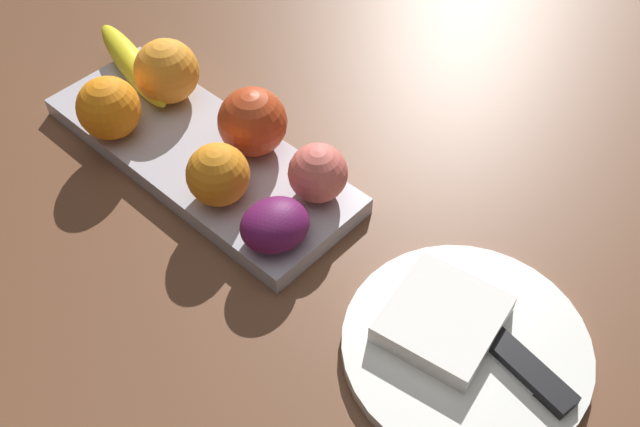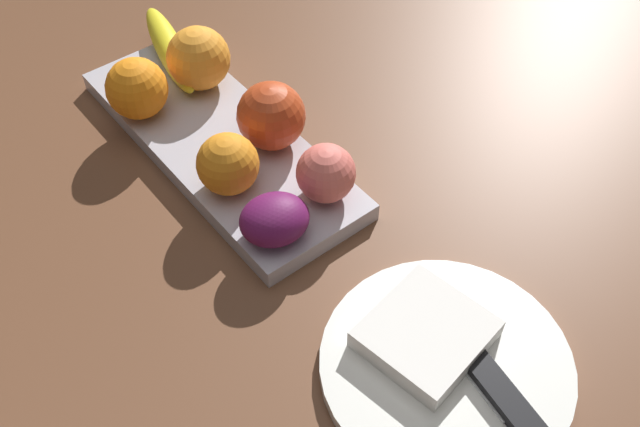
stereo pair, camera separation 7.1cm
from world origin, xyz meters
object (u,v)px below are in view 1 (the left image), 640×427
object	(u,v)px
apple	(252,122)
knife	(516,360)
folded_napkin	(443,319)
peach	(318,173)
orange_near_banana	(218,175)
orange_near_apple	(167,71)
dinner_plate	(466,347)
grape_bunch	(275,225)
banana	(132,64)
orange_center	(109,108)
fruit_tray	(202,155)

from	to	relation	value
apple	knife	distance (m)	0.36
folded_napkin	peach	bearing A→B (deg)	-11.34
orange_near_banana	peach	world-z (taller)	orange_near_banana
orange_near_apple	folded_napkin	world-z (taller)	orange_near_apple
dinner_plate	apple	bearing A→B (deg)	-7.49
knife	orange_near_apple	bearing A→B (deg)	6.57
apple	orange_near_banana	bearing A→B (deg)	110.07
grape_bunch	banana	bearing A→B (deg)	-12.05
apple	dinner_plate	size ratio (longest dim) A/B	0.33
orange_center	folded_napkin	distance (m)	0.43
fruit_tray	dinner_plate	size ratio (longest dim) A/B	1.72
grape_bunch	dinner_plate	world-z (taller)	grape_bunch
apple	banana	xyz separation A→B (m)	(0.20, 0.01, -0.02)
orange_near_banana	banana	bearing A→B (deg)	-15.76
grape_bunch	orange_center	bearing A→B (deg)	2.87
apple	orange_center	size ratio (longest dim) A/B	1.07
orange_near_apple	orange_center	xyz separation A→B (m)	(-0.00, 0.08, -0.00)
banana	orange_near_apple	distance (m)	0.07
banana	dinner_plate	world-z (taller)	banana
banana	knife	xyz separation A→B (m)	(-0.56, 0.02, -0.02)
grape_bunch	folded_napkin	distance (m)	0.18
peach	grape_bunch	bearing A→B (deg)	98.60
orange_near_banana	orange_center	xyz separation A→B (m)	(0.16, 0.01, 0.00)
folded_napkin	orange_near_apple	bearing A→B (deg)	-4.72
banana	grape_bunch	size ratio (longest dim) A/B	2.59
fruit_tray	peach	xyz separation A→B (m)	(-0.14, -0.04, 0.04)
peach	folded_napkin	distance (m)	0.20
fruit_tray	orange_near_apple	world-z (taller)	orange_near_apple
peach	folded_napkin	size ratio (longest dim) A/B	0.60
apple	orange_near_banana	distance (m)	0.08
apple	orange_near_banana	size ratio (longest dim) A/B	1.15
orange_near_banana	folded_napkin	size ratio (longest dim) A/B	0.64
orange_near_banana	orange_center	bearing A→B (deg)	5.03
banana	folded_napkin	size ratio (longest dim) A/B	1.77
banana	orange_near_banana	xyz separation A→B (m)	(-0.23, 0.06, 0.02)
grape_bunch	apple	bearing A→B (deg)	-35.03
fruit_tray	banana	distance (m)	0.16
orange_near_banana	dinner_plate	size ratio (longest dim) A/B	0.29
peach	dinner_plate	world-z (taller)	peach
apple	folded_napkin	xyz separation A→B (m)	(-0.29, 0.04, -0.04)
fruit_tray	orange_center	xyz separation A→B (m)	(0.09, 0.05, 0.05)
orange_near_apple	dinner_plate	xyz separation A→B (m)	(-0.45, 0.04, -0.05)
banana	orange_center	bearing A→B (deg)	144.82
fruit_tray	banana	world-z (taller)	banana
fruit_tray	orange_near_apple	size ratio (longest dim) A/B	5.16
orange_near_apple	grape_bunch	world-z (taller)	orange_near_apple
fruit_tray	orange_near_apple	bearing A→B (deg)	-20.69
dinner_plate	knife	world-z (taller)	knife
folded_napkin	knife	bearing A→B (deg)	-169.92
orange_center	folded_napkin	size ratio (longest dim) A/B	0.68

